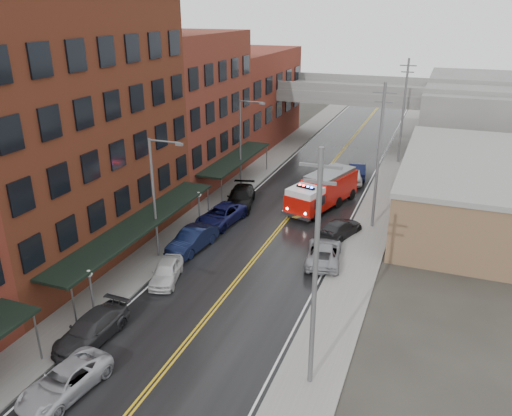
% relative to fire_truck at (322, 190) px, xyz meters
% --- Properties ---
extents(road, '(11.00, 160.00, 0.02)m').
position_rel_fire_truck_xyz_m(road, '(-2.13, -7.89, -1.69)').
color(road, black).
rests_on(road, ground).
extents(sidewalk_left, '(3.00, 160.00, 0.15)m').
position_rel_fire_truck_xyz_m(sidewalk_left, '(-9.43, -7.89, -1.63)').
color(sidewalk_left, slate).
rests_on(sidewalk_left, ground).
extents(sidewalk_right, '(3.00, 160.00, 0.15)m').
position_rel_fire_truck_xyz_m(sidewalk_right, '(5.17, -7.89, -1.63)').
color(sidewalk_right, slate).
rests_on(sidewalk_right, ground).
extents(curb_left, '(0.30, 160.00, 0.15)m').
position_rel_fire_truck_xyz_m(curb_left, '(-7.78, -7.89, -1.63)').
color(curb_left, gray).
rests_on(curb_left, ground).
extents(curb_right, '(0.30, 160.00, 0.15)m').
position_rel_fire_truck_xyz_m(curb_right, '(3.52, -7.89, -1.63)').
color(curb_right, gray).
rests_on(curb_right, ground).
extents(brick_building_b, '(9.00, 20.00, 18.00)m').
position_rel_fire_truck_xyz_m(brick_building_b, '(-15.43, -14.89, 7.30)').
color(brick_building_b, '#5F2919').
rests_on(brick_building_b, ground).
extents(brick_building_c, '(9.00, 15.00, 15.00)m').
position_rel_fire_truck_xyz_m(brick_building_c, '(-15.43, 2.61, 5.80)').
color(brick_building_c, maroon).
rests_on(brick_building_c, ground).
extents(brick_building_far, '(9.00, 20.00, 12.00)m').
position_rel_fire_truck_xyz_m(brick_building_far, '(-15.43, 20.11, 4.30)').
color(brick_building_far, maroon).
rests_on(brick_building_far, ground).
extents(tan_building, '(14.00, 22.00, 5.00)m').
position_rel_fire_truck_xyz_m(tan_building, '(13.87, 2.11, 0.80)').
color(tan_building, brown).
rests_on(tan_building, ground).
extents(right_far_block, '(18.00, 30.00, 8.00)m').
position_rel_fire_truck_xyz_m(right_far_block, '(15.87, 32.11, 2.30)').
color(right_far_block, slate).
rests_on(right_far_block, ground).
extents(awning_1, '(2.60, 18.00, 3.09)m').
position_rel_fire_truck_xyz_m(awning_1, '(-9.62, -14.89, 1.29)').
color(awning_1, black).
rests_on(awning_1, ground).
extents(awning_2, '(2.60, 13.00, 3.09)m').
position_rel_fire_truck_xyz_m(awning_2, '(-9.62, 2.61, 1.28)').
color(awning_2, black).
rests_on(awning_2, ground).
extents(globe_lamp_1, '(0.44, 0.44, 3.12)m').
position_rel_fire_truck_xyz_m(globe_lamp_1, '(-8.53, -21.89, 0.61)').
color(globe_lamp_1, '#59595B').
rests_on(globe_lamp_1, ground).
extents(globe_lamp_2, '(0.44, 0.44, 3.12)m').
position_rel_fire_truck_xyz_m(globe_lamp_2, '(-8.53, -7.89, 0.61)').
color(globe_lamp_2, '#59595B').
rests_on(globe_lamp_2, ground).
extents(street_lamp_1, '(2.64, 0.22, 9.00)m').
position_rel_fire_truck_xyz_m(street_lamp_1, '(-8.68, -13.89, 3.48)').
color(street_lamp_1, '#59595B').
rests_on(street_lamp_1, ground).
extents(street_lamp_2, '(2.64, 0.22, 9.00)m').
position_rel_fire_truck_xyz_m(street_lamp_2, '(-8.68, 2.11, 3.48)').
color(street_lamp_2, '#59595B').
rests_on(street_lamp_2, ground).
extents(utility_pole_0, '(1.80, 0.24, 12.00)m').
position_rel_fire_truck_xyz_m(utility_pole_0, '(5.07, -22.89, 4.60)').
color(utility_pole_0, '#59595B').
rests_on(utility_pole_0, ground).
extents(utility_pole_1, '(1.80, 0.24, 12.00)m').
position_rel_fire_truck_xyz_m(utility_pole_1, '(5.07, -2.89, 4.60)').
color(utility_pole_1, '#59595B').
rests_on(utility_pole_1, ground).
extents(utility_pole_2, '(1.80, 0.24, 12.00)m').
position_rel_fire_truck_xyz_m(utility_pole_2, '(5.07, 17.11, 4.60)').
color(utility_pole_2, '#59595B').
rests_on(utility_pole_2, ground).
extents(overpass, '(40.00, 10.00, 7.50)m').
position_rel_fire_truck_xyz_m(overpass, '(-2.13, 24.11, 4.28)').
color(overpass, slate).
rests_on(overpass, ground).
extents(fire_truck, '(5.31, 9.02, 3.14)m').
position_rel_fire_truck_xyz_m(fire_truck, '(0.00, 0.00, 0.00)').
color(fire_truck, '#B91008').
rests_on(fire_truck, ground).
extents(parked_car_left_2, '(2.79, 5.03, 1.33)m').
position_rel_fire_truck_xyz_m(parked_car_left_2, '(-5.73, -27.69, -1.04)').
color(parked_car_left_2, '#ABACB3').
rests_on(parked_car_left_2, ground).
extents(parked_car_left_3, '(2.23, 5.10, 1.46)m').
position_rel_fire_truck_xyz_m(parked_car_left_3, '(-7.13, -23.86, -0.97)').
color(parked_car_left_3, '#292A2C').
rests_on(parked_car_left_3, ground).
extents(parked_car_left_4, '(2.73, 4.43, 1.41)m').
position_rel_fire_truck_xyz_m(parked_car_left_4, '(-6.59, -16.69, -1.00)').
color(parked_car_left_4, silver).
rests_on(parked_car_left_4, ground).
extents(parked_car_left_5, '(2.29, 5.18, 1.65)m').
position_rel_fire_truck_xyz_m(parked_car_left_5, '(-7.13, -11.89, -0.88)').
color(parked_car_left_5, black).
rests_on(parked_car_left_5, ground).
extents(parked_car_left_6, '(3.21, 5.80, 1.54)m').
position_rel_fire_truck_xyz_m(parked_car_left_6, '(-7.13, -6.68, -0.93)').
color(parked_car_left_6, '#111441').
rests_on(parked_car_left_6, ground).
extents(parked_car_left_7, '(3.65, 6.13, 1.66)m').
position_rel_fire_truck_xyz_m(parked_car_left_7, '(-7.13, -2.31, -0.87)').
color(parked_car_left_7, black).
rests_on(parked_car_left_7, ground).
extents(parked_car_right_0, '(3.24, 5.58, 1.46)m').
position_rel_fire_truck_xyz_m(parked_car_right_0, '(2.69, -10.25, -0.97)').
color(parked_car_right_0, gray).
rests_on(parked_car_right_0, ground).
extents(parked_car_right_1, '(3.45, 5.17, 1.39)m').
position_rel_fire_truck_xyz_m(parked_car_right_1, '(2.87, -5.58, -1.01)').
color(parked_car_right_1, black).
rests_on(parked_car_right_1, ground).
extents(parked_car_right_2, '(2.59, 4.77, 1.54)m').
position_rel_fire_truck_xyz_m(parked_car_right_2, '(1.47, 8.09, -0.93)').
color(parked_car_right_2, white).
rests_on(parked_car_right_2, ground).
extents(parked_car_right_3, '(2.59, 5.20, 1.64)m').
position_rel_fire_truck_xyz_m(parked_car_right_3, '(1.47, 9.91, -0.88)').
color(parked_car_right_3, black).
rests_on(parked_car_right_3, ground).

